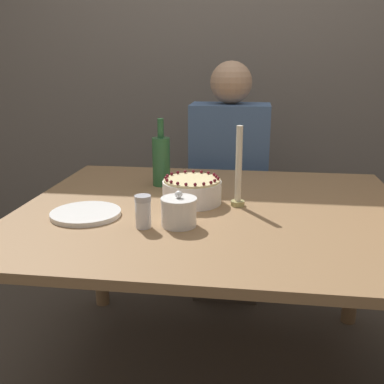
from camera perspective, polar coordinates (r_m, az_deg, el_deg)
ground_plane at (r=1.96m, az=2.48°, el=-22.83°), size 12.00×12.00×0.00m
wall_behind at (r=2.92m, az=5.54°, el=17.47°), size 8.00×0.05×2.60m
dining_table at (r=1.63m, az=2.75°, el=-5.21°), size 1.38×1.17×0.73m
cake at (r=1.64m, az=0.00°, el=0.14°), size 0.22×0.22×0.10m
sugar_bowl at (r=1.41m, az=-1.68°, el=-2.51°), size 0.11×0.11×0.12m
sugar_shaker at (r=1.40m, az=-6.23°, el=-2.46°), size 0.05×0.05×0.10m
plate_stack at (r=1.56m, az=-13.33°, el=-2.68°), size 0.24×0.24×0.02m
candle at (r=1.60m, az=5.92°, el=2.31°), size 0.05×0.05×0.29m
bottle at (r=1.87m, az=-3.93°, el=4.05°), size 0.07×0.07×0.28m
person_man_blue_shirt at (r=2.40m, az=4.65°, el=-0.54°), size 0.40×0.34×1.24m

